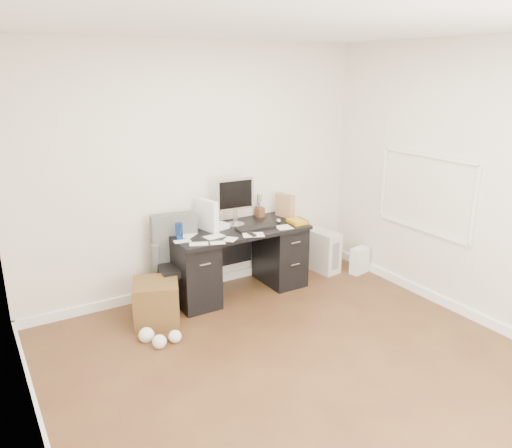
% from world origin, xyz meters
% --- Properties ---
extents(ground, '(4.00, 4.00, 0.00)m').
position_xyz_m(ground, '(0.00, 0.00, 0.00)').
color(ground, '#4A2818').
rests_on(ground, ground).
extents(room_shell, '(4.02, 4.02, 2.71)m').
position_xyz_m(room_shell, '(0.03, 0.03, 1.66)').
color(room_shell, beige).
rests_on(room_shell, ground).
extents(desk, '(1.50, 0.70, 0.75)m').
position_xyz_m(desk, '(0.30, 1.65, 0.40)').
color(desk, black).
rests_on(desk, ground).
extents(loose_papers, '(1.10, 0.60, 0.00)m').
position_xyz_m(loose_papers, '(0.10, 1.60, 0.75)').
color(loose_papers, white).
rests_on(loose_papers, desk).
extents(lcd_monitor, '(0.45, 0.28, 0.54)m').
position_xyz_m(lcd_monitor, '(0.32, 1.75, 1.02)').
color(lcd_monitor, '#ACADB1').
rests_on(lcd_monitor, desk).
extents(keyboard, '(0.44, 0.17, 0.02)m').
position_xyz_m(keyboard, '(0.46, 1.53, 0.76)').
color(keyboard, black).
rests_on(keyboard, desk).
extents(computer_mouse, '(0.06, 0.06, 0.06)m').
position_xyz_m(computer_mouse, '(0.77, 1.57, 0.78)').
color(computer_mouse, '#ACADB1').
rests_on(computer_mouse, desk).
extents(travel_mug, '(0.09, 0.09, 0.17)m').
position_xyz_m(travel_mug, '(-0.39, 1.65, 0.83)').
color(travel_mug, navy).
rests_on(travel_mug, desk).
extents(white_binder, '(0.20, 0.31, 0.33)m').
position_xyz_m(white_binder, '(-0.01, 1.76, 0.92)').
color(white_binder, white).
rests_on(white_binder, desk).
extents(magazine_file, '(0.17, 0.25, 0.27)m').
position_xyz_m(magazine_file, '(0.99, 1.76, 0.88)').
color(magazine_file, '#A57D4F').
rests_on(magazine_file, desk).
extents(pen_cup, '(0.12, 0.12, 0.26)m').
position_xyz_m(pen_cup, '(0.74, 1.91, 0.88)').
color(pen_cup, '#532B17').
rests_on(pen_cup, desk).
extents(yellow_book, '(0.18, 0.23, 0.04)m').
position_xyz_m(yellow_book, '(0.96, 1.48, 0.77)').
color(yellow_book, gold).
rests_on(yellow_book, desk).
extents(paper_remote, '(0.27, 0.25, 0.02)m').
position_xyz_m(paper_remote, '(0.33, 1.37, 0.76)').
color(paper_remote, white).
rests_on(paper_remote, desk).
extents(office_chair, '(0.62, 0.62, 0.97)m').
position_xyz_m(office_chair, '(-0.39, 1.68, 0.48)').
color(office_chair, '#4D504D').
rests_on(office_chair, ground).
extents(pc_tower, '(0.29, 0.53, 0.51)m').
position_xyz_m(pc_tower, '(1.49, 1.70, 0.25)').
color(pc_tower, beige).
rests_on(pc_tower, ground).
extents(shopping_bag, '(0.27, 0.21, 0.33)m').
position_xyz_m(shopping_bag, '(1.83, 1.35, 0.16)').
color(shopping_bag, white).
rests_on(shopping_bag, ground).
extents(wicker_basket, '(0.56, 0.56, 0.43)m').
position_xyz_m(wicker_basket, '(-0.74, 1.44, 0.22)').
color(wicker_basket, '#492C16').
rests_on(wicker_basket, ground).
extents(desk_printer, '(0.39, 0.36, 0.19)m').
position_xyz_m(desk_printer, '(-0.25, 1.62, 0.09)').
color(desk_printer, slate).
rests_on(desk_printer, ground).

